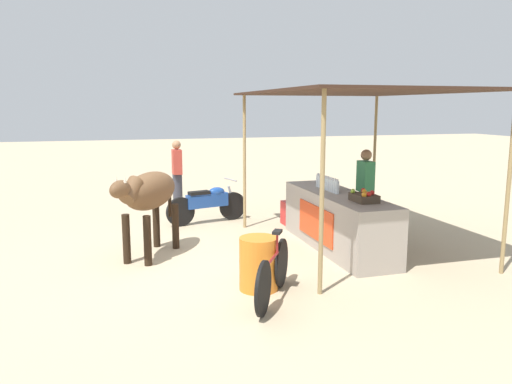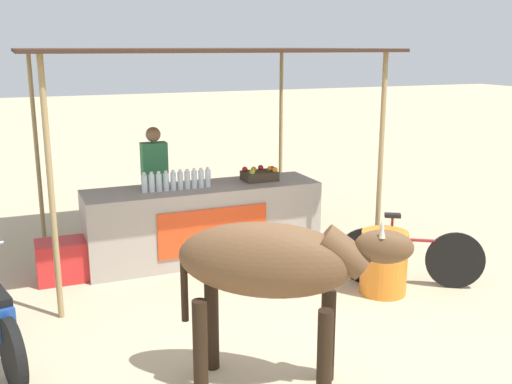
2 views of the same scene
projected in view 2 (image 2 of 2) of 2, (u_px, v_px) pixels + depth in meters
The scene contains 10 objects.
ground_plane at pixel (272, 329), 5.87m from camera, with size 60.00×60.00×0.00m, color tan.
stall_counter at pixel (204, 222), 7.73m from camera, with size 3.00×0.82×0.96m.
stall_awning at pixel (193, 57), 7.51m from camera, with size 4.20×3.20×2.67m.
water_bottle_row at pixel (177, 181), 7.42m from camera, with size 0.88×0.07×0.25m.
fruit_crate at pixel (260, 175), 7.95m from camera, with size 0.44×0.32×0.18m.
vendor_behind_counter at pixel (155, 185), 8.16m from camera, with size 0.34×0.22×1.65m.
cooler_box at pixel (63, 260), 7.05m from camera, with size 0.60×0.44×0.48m, color red.
water_barrel at pixel (384, 263), 6.65m from camera, with size 0.52×0.52×0.71m, color orange.
cow at pixel (274, 266), 4.65m from camera, with size 1.73×1.29×1.44m.
bicycle_leaning at pixel (409, 257), 6.86m from camera, with size 1.44×0.90×0.85m.
Camera 2 is at (-2.19, -4.92, 2.70)m, focal length 42.00 mm.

